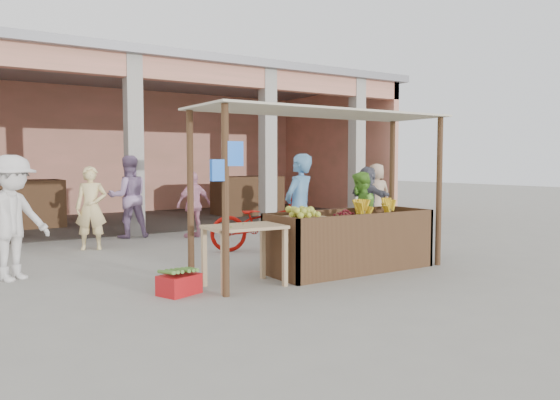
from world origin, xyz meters
TOP-DOWN VIEW (x-y plane):
  - ground at (0.00, 0.00)m, footprint 60.00×60.00m
  - market_building at (0.05, 8.93)m, footprint 14.40×6.40m
  - fruit_stall at (0.50, 0.00)m, footprint 2.60×0.95m
  - stall_awning at (-0.01, 0.06)m, footprint 4.09×1.35m
  - banana_heap at (1.03, 0.06)m, footprint 1.01×0.55m
  - melon_tray at (-0.35, 0.05)m, footprint 0.66×0.57m
  - berry_heap at (0.40, -0.00)m, footprint 0.48×0.39m
  - side_table at (-1.39, -0.09)m, footprint 1.04×0.73m
  - papaya_pile at (-1.39, -0.09)m, footprint 0.71×0.40m
  - red_crate at (-2.29, -0.03)m, footprint 0.57×0.49m
  - plantain_bundle at (-2.29, -0.03)m, footprint 0.38×0.27m
  - produce_sacks at (2.54, 5.47)m, footprint 0.87×0.54m
  - vendor_blue at (0.21, 0.95)m, footprint 0.86×0.77m
  - vendor_green at (1.43, 0.84)m, footprint 0.86×0.79m
  - motorcycle at (0.33, 2.29)m, footprint 1.36×2.19m
  - shopper_a at (-3.91, 2.00)m, footprint 1.35×1.14m
  - shopper_b at (-0.02, 4.65)m, footprint 0.98×0.64m
  - shopper_c at (5.00, 4.29)m, footprint 1.00×0.81m
  - shopper_d at (4.38, 3.92)m, footprint 0.65×1.52m
  - shopper_e at (-2.32, 4.16)m, footprint 0.74×0.65m
  - shopper_f at (-1.23, 5.38)m, footprint 0.99×0.62m

SIDE VIEW (x-z plane):
  - ground at x=0.00m, z-range 0.00..0.00m
  - red_crate at x=-2.29m, z-range 0.00..0.25m
  - plantain_bundle at x=-2.29m, z-range 0.25..0.33m
  - produce_sacks at x=2.54m, z-range 0.00..0.66m
  - fruit_stall at x=0.50m, z-range 0.00..0.80m
  - motorcycle at x=0.33m, z-range 0.00..1.08m
  - side_table at x=-1.39m, z-range 0.27..1.08m
  - shopper_b at x=-0.02m, z-range 0.00..1.54m
  - vendor_green at x=1.43m, z-range 0.00..1.56m
  - shopper_d at x=4.38m, z-range 0.00..1.63m
  - shopper_e at x=-2.32m, z-range 0.00..1.64m
  - berry_heap at x=0.40m, z-range 0.80..0.95m
  - melon_tray at x=-0.35m, z-range 0.79..0.98m
  - shopper_c at x=5.00m, z-range 0.00..1.78m
  - banana_heap at x=1.03m, z-range 0.80..0.98m
  - papaya_pile at x=-1.39m, z-range 0.81..1.02m
  - shopper_a at x=-3.91m, z-range 0.00..1.89m
  - vendor_blue at x=0.21m, z-range 0.00..1.90m
  - shopper_f at x=-1.23m, z-range 0.00..1.95m
  - stall_awning at x=-0.01m, z-range 0.78..3.17m
  - market_building at x=0.05m, z-range 0.60..4.80m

